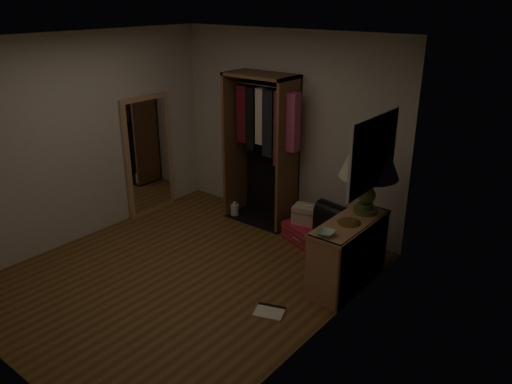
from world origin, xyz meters
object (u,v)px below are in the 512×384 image
Objects in this scene: floor_mirror at (149,155)px; black_bag at (332,218)px; pink_suitcase at (314,235)px; white_jug at (235,210)px; open_wardrobe at (265,136)px; train_case at (307,215)px; table_lamp at (370,161)px; console_bookshelf at (350,250)px.

black_bag is (2.72, 0.54, -0.41)m from floor_mirror.
pink_suitcase reaches higher than white_jug.
black_bag is (1.21, -0.23, -0.78)m from open_wardrobe.
train_case is (2.30, 0.62, -0.50)m from floor_mirror.
open_wardrobe is 1.47m from pink_suitcase.
open_wardrobe is 2.29× the size of pink_suitcase.
white_jug is (-1.62, 0.06, -0.35)m from black_bag.
floor_mirror is 4.04× the size of black_bag.
open_wardrobe is 1.79m from table_lamp.
console_bookshelf is at bearing -33.43° from black_bag.
floor_mirror reaches higher than pink_suitcase.
floor_mirror is (-3.24, -0.05, 0.46)m from console_bookshelf.
white_jug is (-1.21, -0.02, -0.26)m from train_case.
train_case is at bearing -10.36° from open_wardrobe.
open_wardrobe reaches higher than pink_suitcase.
open_wardrobe is at bearing 22.25° from white_jug.
pink_suitcase is 0.43m from black_bag.
train_case is (-0.14, 0.02, 0.24)m from pink_suitcase.
table_lamp is (0.00, 0.29, 0.95)m from console_bookshelf.
console_bookshelf is 0.99m from table_lamp.
black_bag reaches higher than train_case.
pink_suitcase is at bearing 13.78° from floor_mirror.
pink_suitcase is 1.48m from table_lamp.
floor_mirror is at bearing -179.19° from console_bookshelf.
table_lamp is (3.24, 0.34, 0.49)m from floor_mirror.
open_wardrobe is 4.88× the size of black_bag.
open_wardrobe is 9.44× the size of white_jug.
table_lamp is at bearing -30.04° from train_case.
train_case is 0.48× the size of table_lamp.
console_bookshelf is at bearing -15.39° from pink_suitcase.
table_lamp is at bearing -6.92° from white_jug.
console_bookshelf is 1.35× the size of table_lamp.
console_bookshelf is at bearing -90.77° from table_lamp.
pink_suitcase is at bearing -22.96° from train_case.
open_wardrobe is 1.46m from black_bag.
open_wardrobe reaches higher than black_bag.
train_case is 1.83× the size of white_jug.
open_wardrobe reaches higher than train_case.
floor_mirror is 1.46m from white_jug.
pink_suitcase is 4.12× the size of white_jug.
train_case is 1.24m from white_jug.
pink_suitcase is at bearing 177.04° from black_bag.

